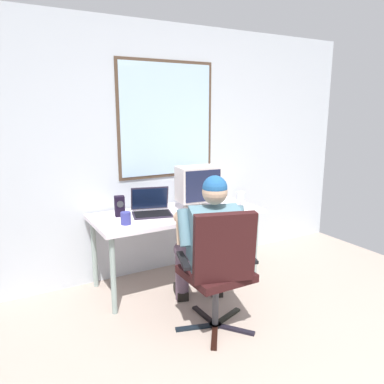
# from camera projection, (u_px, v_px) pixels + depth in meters

# --- Properties ---
(wall_rear) EXTENTS (4.90, 0.08, 2.50)m
(wall_rear) POSITION_uv_depth(u_px,v_px,m) (155.00, 151.00, 3.85)
(wall_rear) COLOR silver
(wall_rear) RESTS_ON ground
(desk) EXTENTS (1.61, 0.70, 0.72)m
(desk) POSITION_uv_depth(u_px,v_px,m) (177.00, 218.00, 3.65)
(desk) COLOR gray
(desk) RESTS_ON ground
(office_chair) EXTENTS (0.63, 0.63, 0.99)m
(office_chair) POSITION_uv_depth(u_px,v_px,m) (220.00, 265.00, 2.79)
(office_chair) COLOR black
(office_chair) RESTS_ON ground
(person_seated) EXTENTS (0.65, 0.88, 1.21)m
(person_seated) POSITION_uv_depth(u_px,v_px,m) (209.00, 243.00, 3.03)
(person_seated) COLOR #584556
(person_seated) RESTS_ON ground
(crt_monitor) EXTENTS (0.42, 0.29, 0.42)m
(crt_monitor) POSITION_uv_depth(u_px,v_px,m) (198.00, 184.00, 3.70)
(crt_monitor) COLOR beige
(crt_monitor) RESTS_ON desk
(laptop) EXTENTS (0.43, 0.40, 0.24)m
(laptop) POSITION_uv_depth(u_px,v_px,m) (151.00, 207.00, 3.57)
(laptop) COLOR #231E2B
(laptop) RESTS_ON desk
(wine_glass) EXTENTS (0.08, 0.08, 0.16)m
(wine_glass) POSITION_uv_depth(u_px,v_px,m) (240.00, 197.00, 3.78)
(wine_glass) COLOR silver
(wine_glass) RESTS_ON desk
(desk_speaker) EXTENTS (0.10, 0.10, 0.19)m
(desk_speaker) POSITION_uv_depth(u_px,v_px,m) (120.00, 206.00, 3.47)
(desk_speaker) COLOR black
(desk_speaker) RESTS_ON desk
(coffee_mug) EXTENTS (0.09, 0.09, 0.11)m
(coffee_mug) POSITION_uv_depth(u_px,v_px,m) (126.00, 218.00, 3.23)
(coffee_mug) COLOR navy
(coffee_mug) RESTS_ON desk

